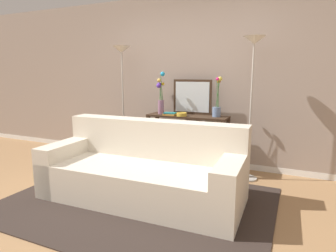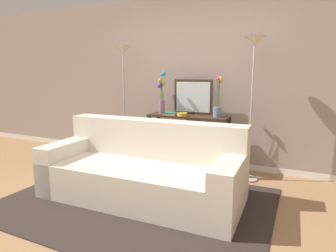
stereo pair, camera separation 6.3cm
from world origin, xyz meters
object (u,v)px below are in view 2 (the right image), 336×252
floor_lamp_right (253,69)px  vase_short_flowers (218,104)px  wall_mirror (193,97)px  book_stack (171,114)px  couch (143,172)px  floor_lamp_left (123,72)px  vase_tall_flowers (161,96)px  book_row_under_console (168,162)px  fruit_bowl (182,114)px  console_table (188,133)px

floor_lamp_right → vase_short_flowers: bearing=167.2°
wall_mirror → book_stack: size_ratio=3.17×
couch → floor_lamp_right: bearing=47.5°
book_stack → floor_lamp_left: bearing=177.5°
couch → book_stack: 1.21m
vase_tall_flowers → book_stack: 0.33m
couch → floor_lamp_right: size_ratio=1.21×
vase_tall_flowers → book_row_under_console: bearing=8.8°
floor_lamp_left → vase_short_flowers: bearing=4.1°
fruit_bowl → book_stack: fruit_bowl is taller
vase_tall_flowers → vase_short_flowers: vase_tall_flowers is taller
fruit_bowl → book_row_under_console: fruit_bowl is taller
console_table → floor_lamp_left: 1.40m
console_table → floor_lamp_right: bearing=-4.4°
floor_lamp_right → vase_short_flowers: 0.70m
floor_lamp_left → book_row_under_console: (0.75, 0.07, -1.40)m
wall_mirror → floor_lamp_left: bearing=-168.6°
couch → book_row_under_console: 1.23m
console_table → floor_lamp_right: 1.31m
couch → floor_lamp_left: 1.88m
wall_mirror → vase_tall_flowers: size_ratio=0.95×
floor_lamp_left → fruit_bowl: floor_lamp_left is taller
floor_lamp_right → fruit_bowl: (-0.97, -0.04, -0.64)m
floor_lamp_right → book_stack: bearing=-178.2°
couch → console_table: size_ratio=1.92×
console_table → book_row_under_console: 0.60m
vase_tall_flowers → book_row_under_console: (0.11, 0.02, -1.04)m
vase_tall_flowers → fruit_bowl: 0.47m
couch → wall_mirror: bearing=85.2°
book_stack → vase_tall_flowers: bearing=155.2°
vase_tall_flowers → book_stack: bearing=-24.8°
fruit_bowl → book_row_under_console: 0.85m
book_stack → book_row_under_console: bearing=130.2°
vase_tall_flowers → book_row_under_console: vase_tall_flowers is taller
wall_mirror → vase_tall_flowers: bearing=-159.6°
console_table → book_row_under_console: bearing=180.0°
vase_short_flowers → floor_lamp_right: bearing=-12.8°
wall_mirror → book_stack: bearing=-134.3°
book_row_under_console → floor_lamp_left: bearing=-174.6°
book_stack → book_row_under_console: 0.80m
floor_lamp_left → wall_mirror: floor_lamp_left is taller
floor_lamp_right → fruit_bowl: floor_lamp_right is taller
floor_lamp_right → vase_short_flowers: (-0.48, 0.11, -0.49)m
couch → console_table: (0.09, 1.18, 0.26)m
vase_short_flowers → book_row_under_console: (-0.76, -0.04, -0.95)m
console_table → book_stack: size_ratio=6.32×
floor_lamp_right → wall_mirror: (-0.90, 0.22, -0.41)m
console_table → fruit_bowl: fruit_bowl is taller
vase_short_flowers → floor_lamp_left: bearing=-175.9°
couch → fruit_bowl: size_ratio=15.35×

